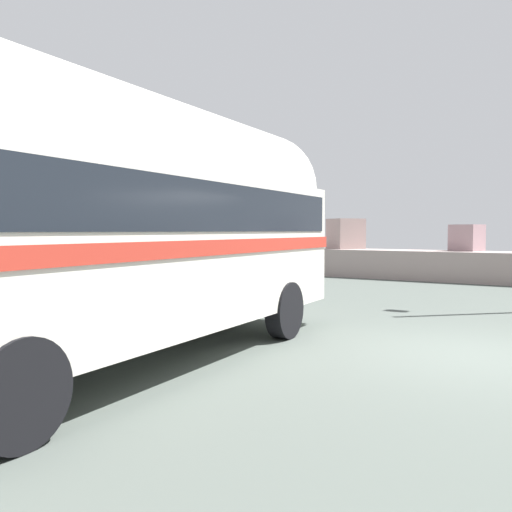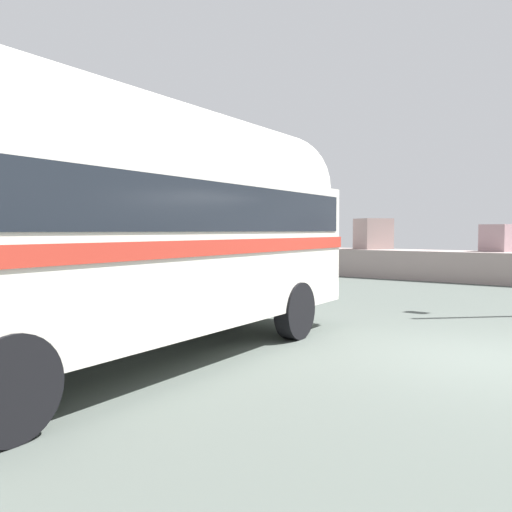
% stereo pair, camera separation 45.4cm
% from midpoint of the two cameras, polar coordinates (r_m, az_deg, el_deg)
% --- Properties ---
extents(ground, '(32.00, 26.00, 0.02)m').
position_cam_midpoint_polar(ground, '(8.44, 24.90, -10.05)').
color(ground, '#49504B').
extents(vintage_coach, '(3.12, 8.75, 3.70)m').
position_cam_midpoint_polar(vintage_coach, '(7.38, -11.27, 4.30)').
color(vintage_coach, black).
rests_on(vintage_coach, ground).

